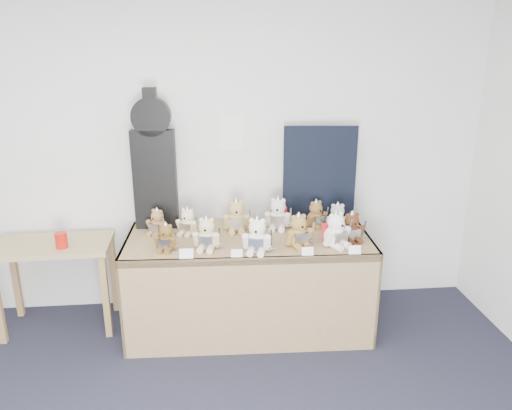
{
  "coord_description": "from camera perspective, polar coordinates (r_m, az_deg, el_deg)",
  "views": [
    {
      "loc": [
        0.61,
        -1.7,
        2.3
      ],
      "look_at": [
        0.96,
        1.89,
        1.11
      ],
      "focal_mm": 35.0,
      "sensor_mm": 36.0,
      "label": 1
    }
  ],
  "objects": [
    {
      "name": "teddy_back_end",
      "position": [
        4.15,
        9.28,
        -1.5
      ],
      "size": [
        0.21,
        0.18,
        0.26
      ],
      "rotation": [
        0.0,
        0.0,
        -0.08
      ],
      "color": "silver",
      "rests_on": "display_table"
    },
    {
      "name": "teddy_back_far_left",
      "position": [
        4.1,
        -11.22,
        -2.0
      ],
      "size": [
        0.19,
        0.19,
        0.24
      ],
      "rotation": [
        0.0,
        0.0,
        -0.54
      ],
      "color": "#9B7448",
      "rests_on": "display_table"
    },
    {
      "name": "teddy_back_right",
      "position": [
        4.21,
        6.88,
        -1.14
      ],
      "size": [
        0.21,
        0.2,
        0.26
      ],
      "rotation": [
        0.0,
        0.0,
        0.43
      ],
      "color": "brown",
      "rests_on": "display_table"
    },
    {
      "name": "teddy_back_centre_right",
      "position": [
        4.14,
        2.52,
        -1.11
      ],
      "size": [
        0.24,
        0.22,
        0.3
      ],
      "rotation": [
        0.0,
        0.0,
        -0.23
      ],
      "color": "silver",
      "rests_on": "display_table"
    },
    {
      "name": "entry_card_b",
      "position": [
        3.62,
        -2.22,
        -5.53
      ],
      "size": [
        0.08,
        0.02,
        0.06
      ],
      "primitive_type": "cube",
      "rotation": [
        -0.24,
        0.0,
        -0.04
      ],
      "color": "white",
      "rests_on": "display_table"
    },
    {
      "name": "red_cup",
      "position": [
        4.2,
        -21.36,
        -3.77
      ],
      "size": [
        0.09,
        0.09,
        0.13
      ],
      "primitive_type": "cylinder",
      "color": "red",
      "rests_on": "side_table"
    },
    {
      "name": "entry_card_d",
      "position": [
        3.73,
        11.22,
        -5.06
      ],
      "size": [
        0.09,
        0.02,
        0.06
      ],
      "primitive_type": "cube",
      "rotation": [
        -0.24,
        0.0,
        -0.04
      ],
      "color": "white",
      "rests_on": "display_table"
    },
    {
      "name": "entry_card_a",
      "position": [
        3.63,
        -7.96,
        -5.52
      ],
      "size": [
        0.1,
        0.02,
        0.07
      ],
      "primitive_type": "cube",
      "rotation": [
        -0.24,
        0.0,
        -0.04
      ],
      "color": "white",
      "rests_on": "display_table"
    },
    {
      "name": "teddy_front_left",
      "position": [
        3.75,
        -5.65,
        -3.39
      ],
      "size": [
        0.23,
        0.2,
        0.28
      ],
      "rotation": [
        0.0,
        0.0,
        -0.18
      ],
      "color": "beige",
      "rests_on": "display_table"
    },
    {
      "name": "teddy_front_far_right",
      "position": [
        3.83,
        9.12,
        -2.94
      ],
      "size": [
        0.25,
        0.24,
        0.3
      ],
      "rotation": [
        0.0,
        0.0,
        0.48
      ],
      "color": "white",
      "rests_on": "display_table"
    },
    {
      "name": "display_table",
      "position": [
        3.99,
        -0.8,
        -6.41
      ],
      "size": [
        1.98,
        0.88,
        0.81
      ],
      "rotation": [
        0.0,
        0.0,
        -0.04
      ],
      "color": "olive",
      "rests_on": "floor"
    },
    {
      "name": "teddy_front_far_left",
      "position": [
        3.78,
        -10.24,
        -3.75
      ],
      "size": [
        0.19,
        0.18,
        0.24
      ],
      "rotation": [
        0.0,
        0.0,
        -0.28
      ],
      "color": "brown",
      "rests_on": "display_table"
    },
    {
      "name": "teddy_front_right",
      "position": [
        3.8,
        4.91,
        -3.06
      ],
      "size": [
        0.24,
        0.22,
        0.29
      ],
      "rotation": [
        0.0,
        0.0,
        0.27
      ],
      "color": "olive",
      "rests_on": "display_table"
    },
    {
      "name": "navy_board",
      "position": [
        4.28,
        7.26,
        3.51
      ],
      "size": [
        0.62,
        0.07,
        0.83
      ],
      "primitive_type": "cube",
      "rotation": [
        0.0,
        0.0,
        -0.09
      ],
      "color": "black",
      "rests_on": "display_table"
    },
    {
      "name": "teddy_front_centre",
      "position": [
        3.68,
        0.13,
        -3.63
      ],
      "size": [
        0.24,
        0.22,
        0.3
      ],
      "rotation": [
        0.0,
        0.0,
        -0.24
      ],
      "color": "white",
      "rests_on": "display_table"
    },
    {
      "name": "side_table",
      "position": [
        4.39,
        -21.99,
        -5.57
      ],
      "size": [
        0.91,
        0.52,
        0.75
      ],
      "rotation": [
        0.0,
        0.0,
        0.02
      ],
      "color": "tan",
      "rests_on": "floor"
    },
    {
      "name": "teddy_front_end",
      "position": [
        3.96,
        10.89,
        -2.61
      ],
      "size": [
        0.22,
        0.19,
        0.26
      ],
      "rotation": [
        0.0,
        0.0,
        0.17
      ],
      "color": "#522E1C",
      "rests_on": "display_table"
    },
    {
      "name": "teddy_back_centre_left",
      "position": [
        4.09,
        -2.24,
        -1.37
      ],
      "size": [
        0.25,
        0.2,
        0.3
      ],
      "rotation": [
        0.0,
        0.0,
        -0.06
      ],
      "color": "tan",
      "rests_on": "display_table"
    },
    {
      "name": "entry_card_c",
      "position": [
        3.66,
        5.93,
        -5.28
      ],
      "size": [
        0.09,
        0.02,
        0.06
      ],
      "primitive_type": "cube",
      "rotation": [
        -0.24,
        0.0,
        -0.04
      ],
      "color": "white",
      "rests_on": "display_table"
    },
    {
      "name": "guitar_case",
      "position": [
        4.13,
        -11.59,
        4.88
      ],
      "size": [
        0.35,
        0.12,
        1.15
      ],
      "rotation": [
        0.0,
        0.0,
        -0.05
      ],
      "color": "black",
      "rests_on": "display_table"
    },
    {
      "name": "room_shell",
      "position": [
        4.26,
        -2.84,
        8.22
      ],
      "size": [
        6.0,
        6.0,
        6.0
      ],
      "color": "silver",
      "rests_on": "floor"
    },
    {
      "name": "teddy_back_left",
      "position": [
        4.06,
        -7.83,
        -1.97
      ],
      "size": [
        0.2,
        0.2,
        0.25
      ],
      "rotation": [
        0.0,
        0.0,
        -0.4
      ],
      "color": "beige",
      "rests_on": "display_table"
    }
  ]
}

